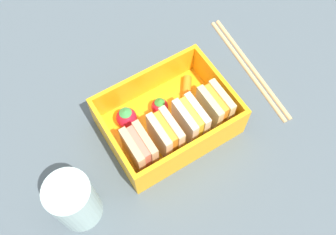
# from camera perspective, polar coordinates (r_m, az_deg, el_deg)

# --- Properties ---
(ground_plane) EXTENTS (1.20, 1.20, 0.02)m
(ground_plane) POSITION_cam_1_polar(r_m,az_deg,el_deg) (0.56, 0.00, -1.74)
(ground_plane) COLOR #4B575E
(bento_tray) EXTENTS (0.18, 0.13, 0.01)m
(bento_tray) POSITION_cam_1_polar(r_m,az_deg,el_deg) (0.55, 0.00, -1.01)
(bento_tray) COLOR #F9A314
(bento_tray) RESTS_ON ground_plane
(bento_rim) EXTENTS (0.18, 0.13, 0.05)m
(bento_rim) POSITION_cam_1_polar(r_m,az_deg,el_deg) (0.52, 0.00, 0.51)
(bento_rim) COLOR #F9A314
(bento_rim) RESTS_ON bento_tray
(sandwich_left) EXTENTS (0.03, 0.05, 0.06)m
(sandwich_left) POSITION_cam_1_polar(r_m,az_deg,el_deg) (0.53, 7.08, 1.62)
(sandwich_left) COLOR #D7BF7E
(sandwich_left) RESTS_ON bento_tray
(sandwich_center_left) EXTENTS (0.03, 0.05, 0.06)m
(sandwich_center_left) POSITION_cam_1_polar(r_m,az_deg,el_deg) (0.51, 3.43, -0.44)
(sandwich_center_left) COLOR beige
(sandwich_center_left) RESTS_ON bento_tray
(sandwich_center) EXTENTS (0.03, 0.05, 0.06)m
(sandwich_center) POSITION_cam_1_polar(r_m,az_deg,el_deg) (0.50, -0.39, -2.59)
(sandwich_center) COLOR #E1B987
(sandwich_center) RESTS_ON bento_tray
(sandwich_center_right) EXTENTS (0.03, 0.05, 0.06)m
(sandwich_center_right) POSITION_cam_1_polar(r_m,az_deg,el_deg) (0.50, -4.35, -4.80)
(sandwich_center_right) COLOR tan
(sandwich_center_right) RESTS_ON bento_tray
(carrot_stick_far_left) EXTENTS (0.04, 0.05, 0.01)m
(carrot_stick_far_left) POSITION_cam_1_polar(r_m,az_deg,el_deg) (0.56, 2.84, 4.14)
(carrot_stick_far_left) COLOR orange
(carrot_stick_far_left) RESTS_ON bento_tray
(strawberry_left) EXTENTS (0.02, 0.02, 0.03)m
(strawberry_left) POSITION_cam_1_polar(r_m,az_deg,el_deg) (0.54, -1.47, 1.64)
(strawberry_left) COLOR red
(strawberry_left) RESTS_ON bento_tray
(strawberry_far_left) EXTENTS (0.03, 0.03, 0.04)m
(strawberry_far_left) POSITION_cam_1_polar(r_m,az_deg,el_deg) (0.53, -6.37, 0.03)
(strawberry_far_left) COLOR red
(strawberry_far_left) RESTS_ON bento_tray
(chopstick_pair) EXTENTS (0.03, 0.22, 0.01)m
(chopstick_pair) POSITION_cam_1_polar(r_m,az_deg,el_deg) (0.62, 12.29, 7.54)
(chopstick_pair) COLOR tan
(chopstick_pair) RESTS_ON ground_plane
(drinking_glass) EXTENTS (0.06, 0.06, 0.09)m
(drinking_glass) POSITION_cam_1_polar(r_m,az_deg,el_deg) (0.48, -14.10, -12.28)
(drinking_glass) COLOR silver
(drinking_glass) RESTS_ON ground_plane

